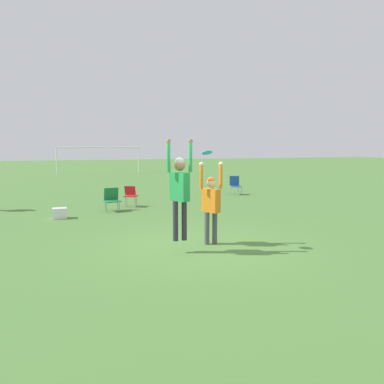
# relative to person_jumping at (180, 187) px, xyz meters

# --- Properties ---
(ground_plane) EXTENTS (120.00, 120.00, 0.00)m
(ground_plane) POSITION_rel_person_jumping_xyz_m (0.52, 0.24, -1.50)
(ground_plane) COLOR #4C7A38
(person_jumping) EXTENTS (0.61, 0.50, 2.28)m
(person_jumping) POSITION_rel_person_jumping_xyz_m (0.00, 0.00, 0.00)
(person_jumping) COLOR #2D2D38
(person_jumping) RESTS_ON ground_plane
(person_defending) EXTENTS (0.61, 0.50, 2.02)m
(person_defending) POSITION_rel_person_jumping_xyz_m (0.93, 0.46, -0.43)
(person_defending) COLOR #4C4C51
(person_defending) RESTS_ON ground_plane
(frisbee) EXTENTS (0.25, 0.24, 0.11)m
(frisbee) POSITION_rel_person_jumping_xyz_m (0.71, 0.15, 0.75)
(frisbee) COLOR #2D9EDB
(camping_chair_0) EXTENTS (0.63, 0.69, 0.92)m
(camping_chair_0) POSITION_rel_person_jumping_xyz_m (5.56, 9.00, -0.97)
(camping_chair_0) COLOR gray
(camping_chair_0) RESTS_ON ground_plane
(camping_chair_1) EXTENTS (0.62, 0.67, 0.85)m
(camping_chair_1) POSITION_rel_person_jumping_xyz_m (-0.84, 6.08, -1.02)
(camping_chair_1) COLOR gray
(camping_chair_1) RESTS_ON ground_plane
(camping_chair_2) EXTENTS (0.62, 0.68, 0.81)m
(camping_chair_2) POSITION_rel_person_jumping_xyz_m (-0.01, 6.90, -1.00)
(camping_chair_2) COLOR gray
(camping_chair_2) RESTS_ON ground_plane
(cooler_box) EXTENTS (0.46, 0.35, 0.35)m
(cooler_box) POSITION_rel_person_jumping_xyz_m (-2.67, 5.11, -1.32)
(cooler_box) COLOR white
(cooler_box) RESTS_ON ground_plane
(soccer_goal) EXTENTS (7.10, 0.10, 2.35)m
(soccer_goal) POSITION_rel_person_jumping_xyz_m (0.27, 25.84, 0.35)
(soccer_goal) COLOR white
(soccer_goal) RESTS_ON ground_plane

